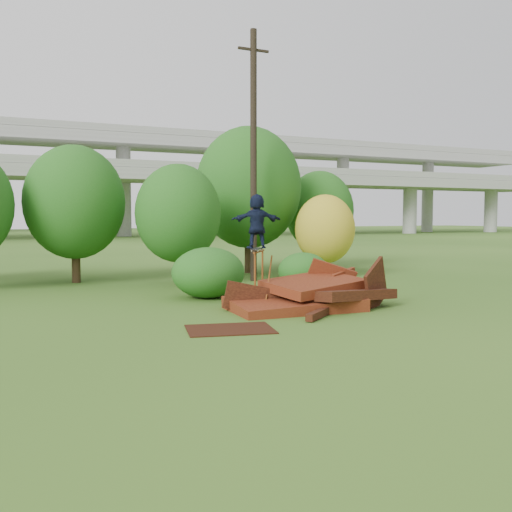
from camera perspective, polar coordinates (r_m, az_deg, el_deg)
name	(u,v)px	position (r m, az deg, el deg)	size (l,w,h in m)	color
ground	(313,318)	(15.85, 5.73, -6.15)	(240.00, 240.00, 0.00)	#2D5116
scrap_pile	(313,296)	(17.33, 5.69, -4.01)	(5.47, 3.54, 1.90)	#4A160D
grind_rail	(259,270)	(17.37, 0.29, -1.45)	(0.93, 1.22, 1.75)	brown
skateboard	(257,249)	(17.01, 0.08, 0.73)	(0.69, 0.82, 0.09)	black
skater	(257,221)	(16.98, 0.08, 3.51)	(1.49, 0.48, 1.61)	black
flat_plate	(230,329)	(14.13, -2.62, -7.32)	(2.11, 1.50, 0.03)	black
tree_1	(75,202)	(25.03, -17.68, 5.14)	(4.14, 4.14, 5.75)	black
tree_2	(178,213)	(23.43, -7.79, 4.24)	(3.49, 3.49, 4.91)	black
tree_3	(248,188)	(28.07, -0.76, 6.85)	(5.16, 5.16, 7.16)	black
tree_4	(325,229)	(26.16, 6.91, 2.68)	(2.74, 2.74, 3.78)	black
tree_5	(319,211)	(31.17, 6.34, 4.53)	(3.73, 3.73, 5.24)	black
shrub_left	(208,273)	(19.48, -4.80, -1.66)	(2.51, 2.32, 1.74)	#1B4E14
shrub_right	(303,271)	(22.03, 4.75, -1.46)	(1.97, 1.81, 1.40)	#1B4E14
utility_pole	(253,155)	(24.61, -0.25, 10.06)	(1.40, 0.28, 10.62)	black
freeway_overpass	(57,156)	(77.10, -19.29, 9.38)	(160.00, 15.00, 13.70)	gray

